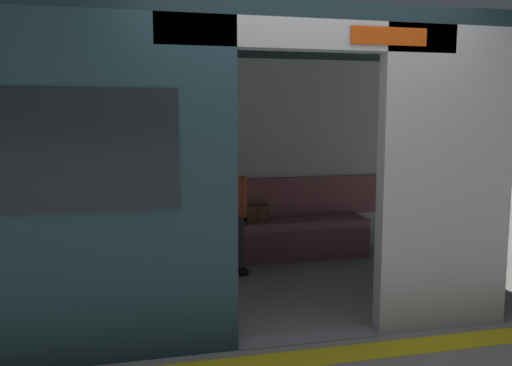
% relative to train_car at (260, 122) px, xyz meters
% --- Properties ---
extents(ground_plane, '(60.00, 60.00, 0.00)m').
position_rel_train_car_xyz_m(ground_plane, '(-0.08, 1.14, -1.55)').
color(ground_plane, gray).
extents(platform_edge_strip, '(8.00, 0.24, 0.01)m').
position_rel_train_car_xyz_m(platform_edge_strip, '(-0.08, 1.44, -1.54)').
color(platform_edge_strip, yellow).
rests_on(platform_edge_strip, ground_plane).
extents(train_car, '(6.40, 2.59, 2.37)m').
position_rel_train_car_xyz_m(train_car, '(0.00, 0.00, 0.00)').
color(train_car, '#ADAFB5').
rests_on(train_car, ground_plane).
extents(bench_seat, '(2.79, 0.44, 0.45)m').
position_rel_train_car_xyz_m(bench_seat, '(-0.08, -0.94, -1.20)').
color(bench_seat, '#935156').
rests_on(bench_seat, ground_plane).
extents(person_seated, '(0.55, 0.69, 1.18)m').
position_rel_train_car_xyz_m(person_seated, '(0.18, -0.89, -0.88)').
color(person_seated, '#CC5933').
rests_on(person_seated, ground_plane).
extents(handbag, '(0.26, 0.15, 0.17)m').
position_rel_train_car_xyz_m(handbag, '(-0.21, -0.99, -1.02)').
color(handbag, brown).
rests_on(handbag, bench_seat).
extents(book, '(0.20, 0.25, 0.03)m').
position_rel_train_car_xyz_m(book, '(0.61, -1.00, -1.09)').
color(book, gold).
rests_on(book, bench_seat).
extents(grab_pole_door, '(0.04, 0.04, 2.23)m').
position_rel_train_car_xyz_m(grab_pole_door, '(0.39, 0.60, -0.43)').
color(grab_pole_door, silver).
rests_on(grab_pole_door, ground_plane).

